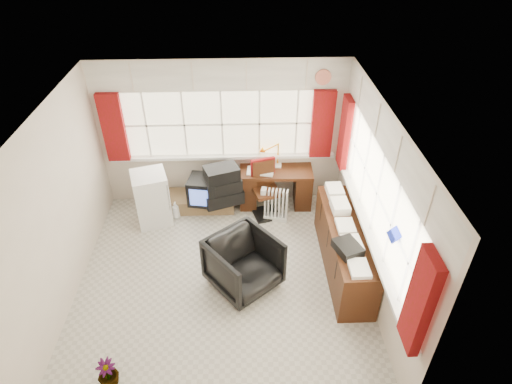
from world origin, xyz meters
TOP-DOWN VIEW (x-y plane):
  - ground at (0.00, 0.00)m, footprint 4.00×4.00m
  - room_walls at (0.00, 0.00)m, footprint 4.00×4.00m
  - window_back at (0.00, 1.94)m, footprint 3.70×0.12m
  - window_right at (1.94, 0.00)m, footprint 0.12×3.70m
  - curtains at (0.92, 0.93)m, footprint 3.83×3.83m
  - overhead_cabinets at (0.98, 0.98)m, footprint 3.98×3.98m
  - desk at (0.87, 1.80)m, footprint 1.23×0.64m
  - desk_lamp at (0.91, 1.93)m, footprint 0.18×0.16m
  - task_chair at (0.67, 1.56)m, footprint 0.51×0.53m
  - office_chair at (0.30, -0.08)m, footprint 1.18×1.19m
  - radiator at (0.85, 1.34)m, footprint 0.42×0.24m
  - credenza at (1.73, 0.20)m, footprint 0.50×2.00m
  - file_tray at (1.63, -0.27)m, footprint 0.39×0.43m
  - tv_bench at (-0.55, 1.72)m, footprint 1.40×0.50m
  - crt_tv at (-0.32, 1.55)m, footprint 0.56×0.53m
  - hifi_stack at (-0.03, 1.53)m, footprint 0.73×0.59m
  - mini_fridge at (-1.16, 1.39)m, footprint 0.66×0.66m
  - spray_bottle_a at (-0.81, 1.44)m, footprint 0.14×0.14m
  - spray_bottle_b at (-0.01, 1.68)m, footprint 0.11×0.11m
  - flower_vase at (-1.21, -1.52)m, footprint 0.28×0.28m

SIDE VIEW (x-z plane):
  - ground at x=0.00m, z-range 0.00..0.00m
  - spray_bottle_b at x=-0.01m, z-range 0.00..0.19m
  - tv_bench at x=-0.55m, z-range 0.00..0.25m
  - spray_bottle_a at x=-0.81m, z-range 0.00..0.31m
  - flower_vase at x=-1.21m, z-range 0.00..0.41m
  - radiator at x=0.85m, z-range -0.05..0.53m
  - desk at x=0.87m, z-range 0.02..0.75m
  - office_chair at x=0.30m, z-range 0.00..0.78m
  - credenza at x=1.73m, z-range -0.03..0.82m
  - mini_fridge at x=-1.16m, z-range 0.00..0.90m
  - crt_tv at x=-0.32m, z-range 0.25..0.70m
  - task_chair at x=0.67m, z-range 0.03..1.02m
  - hifi_stack at x=-0.03m, z-range 0.23..0.89m
  - file_tray at x=1.63m, z-range 0.75..0.87m
  - window_back at x=0.00m, z-range -0.85..2.75m
  - window_right at x=1.94m, z-range -0.85..2.75m
  - desk_lamp at x=0.91m, z-range 0.78..1.22m
  - curtains at x=0.92m, z-range 0.88..2.03m
  - room_walls at x=0.00m, z-range -0.50..3.50m
  - overhead_cabinets at x=0.98m, z-range 2.01..2.49m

